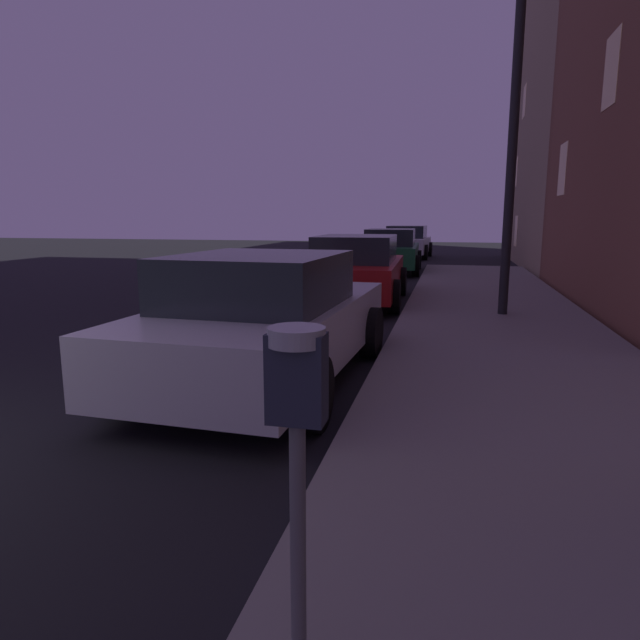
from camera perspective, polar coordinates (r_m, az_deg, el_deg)
parking_meter at (r=1.87m, az=-2.38°, el=-10.34°), size 0.19×0.19×1.32m
car_silver at (r=6.15m, az=-5.62°, el=0.04°), size 2.22×4.37×1.43m
car_red at (r=11.94m, az=3.73°, el=5.22°), size 2.14×4.26×1.43m
car_green at (r=18.78m, az=7.26°, el=7.05°), size 2.08×4.25×1.43m
car_white at (r=25.59m, az=8.90°, el=7.90°), size 2.19×4.08×1.43m
street_lamp at (r=10.30m, az=19.47°, el=21.76°), size 0.44×0.44×5.73m
building_far at (r=23.23m, az=29.99°, el=17.94°), size 7.33×11.63×10.71m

